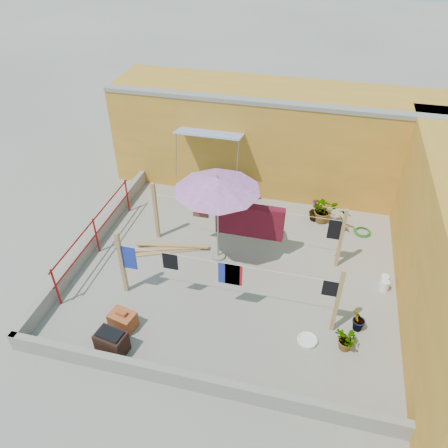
% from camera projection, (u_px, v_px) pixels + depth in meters
% --- Properties ---
extents(ground, '(80.00, 80.00, 0.00)m').
position_uv_depth(ground, '(237.00, 269.00, 11.46)').
color(ground, '#9E998E').
rests_on(ground, ground).
extents(wall_back, '(11.00, 3.27, 3.21)m').
position_uv_depth(wall_back, '(285.00, 138.00, 14.03)').
color(wall_back, orange).
rests_on(wall_back, ground).
extents(parapet_front, '(8.30, 0.16, 0.44)m').
position_uv_depth(parapet_front, '(197.00, 382.00, 8.55)').
color(parapet_front, gray).
rests_on(parapet_front, ground).
extents(parapet_left, '(0.16, 7.30, 0.44)m').
position_uv_depth(parapet_left, '(94.00, 239.00, 12.12)').
color(parapet_left, gray).
rests_on(parapet_left, ground).
extents(red_railing, '(0.05, 4.20, 1.10)m').
position_uv_depth(red_railing, '(95.00, 230.00, 11.62)').
color(red_railing, maroon).
rests_on(red_railing, ground).
extents(clothesline_rig, '(5.09, 2.35, 1.80)m').
position_uv_depth(clothesline_rig, '(246.00, 226.00, 11.24)').
color(clothesline_rig, tan).
rests_on(clothesline_rig, ground).
extents(patio_umbrella, '(2.66, 2.66, 2.57)m').
position_uv_depth(patio_umbrella, '(217.00, 185.00, 10.46)').
color(patio_umbrella, gray).
rests_on(patio_umbrella, ground).
extents(outdoor_table, '(1.58, 1.23, 0.66)m').
position_uv_depth(outdoor_table, '(229.00, 183.00, 13.77)').
color(outdoor_table, black).
rests_on(outdoor_table, ground).
extents(brick_stack, '(0.64, 0.52, 0.49)m').
position_uv_depth(brick_stack, '(123.00, 320.00, 9.81)').
color(brick_stack, '#B6552A').
rests_on(brick_stack, ground).
extents(lumber_pile, '(2.11, 0.96, 0.13)m').
position_uv_depth(lumber_pile, '(168.00, 249.00, 12.03)').
color(lumber_pile, tan).
rests_on(lumber_pile, ground).
extents(brazier, '(0.70, 0.53, 0.57)m').
position_uv_depth(brazier, '(112.00, 342.00, 9.25)').
color(brazier, black).
rests_on(brazier, ground).
extents(white_basin, '(0.45, 0.45, 0.08)m').
position_uv_depth(white_basin, '(307.00, 340.00, 9.58)').
color(white_basin, white).
rests_on(white_basin, ground).
extents(water_jug_a, '(0.20, 0.20, 0.32)m').
position_uv_depth(water_jug_a, '(384.00, 280.00, 10.94)').
color(water_jug_a, white).
rests_on(water_jug_a, ground).
extents(water_jug_b, '(0.21, 0.21, 0.33)m').
position_uv_depth(water_jug_b, '(385.00, 286.00, 10.77)').
color(water_jug_b, white).
rests_on(water_jug_b, ground).
extents(green_hose, '(0.51, 0.51, 0.07)m').
position_uv_depth(green_hose, '(362.00, 232.00, 12.68)').
color(green_hose, '#1B7018').
rests_on(green_hose, ground).
extents(plant_back_a, '(0.88, 0.80, 0.83)m').
position_uv_depth(plant_back_a, '(324.00, 210.00, 12.92)').
color(plant_back_a, '#28601B').
rests_on(plant_back_a, ground).
extents(plant_back_b, '(0.38, 0.38, 0.66)m').
position_uv_depth(plant_back_b, '(315.00, 211.00, 13.03)').
color(plant_back_b, '#28601B').
rests_on(plant_back_b, ground).
extents(plant_right_a, '(0.48, 0.44, 0.76)m').
position_uv_depth(plant_right_a, '(344.00, 220.00, 12.57)').
color(plant_right_a, '#28601B').
rests_on(plant_right_a, ground).
extents(plant_right_b, '(0.45, 0.46, 0.65)m').
position_uv_depth(plant_right_b, '(358.00, 320.00, 9.67)').
color(plant_right_b, '#28601B').
rests_on(plant_right_b, ground).
extents(plant_right_c, '(0.67, 0.68, 0.57)m').
position_uv_depth(plant_right_c, '(347.00, 340.00, 9.28)').
color(plant_right_c, '#28601B').
rests_on(plant_right_c, ground).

